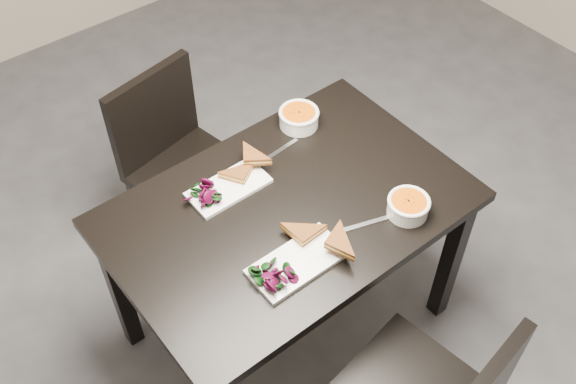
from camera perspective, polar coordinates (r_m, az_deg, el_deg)
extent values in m
plane|color=#47474C|center=(2.86, 1.05, -10.91)|extent=(5.00, 5.00, 0.00)
cube|color=black|center=(2.26, 0.00, -1.53)|extent=(1.20, 0.80, 0.04)
cube|color=black|center=(2.67, 13.79, -5.57)|extent=(0.06, 0.06, 0.71)
cube|color=black|center=(2.60, -14.28, -8.03)|extent=(0.06, 0.06, 0.71)
cube|color=black|center=(2.95, 4.12, 2.64)|extent=(0.06, 0.06, 0.71)
cube|color=black|center=(2.57, 8.79, -13.85)|extent=(0.05, 0.05, 0.41)
cube|color=black|center=(2.82, -8.30, 1.56)|extent=(0.49, 0.49, 0.04)
cube|color=black|center=(2.82, -7.95, -5.34)|extent=(0.05, 0.05, 0.41)
cube|color=black|center=(2.97, -2.95, -1.17)|extent=(0.05, 0.05, 0.41)
cube|color=black|center=(3.02, -12.66, -1.66)|extent=(0.05, 0.05, 0.41)
cube|color=black|center=(3.15, -7.75, 2.08)|extent=(0.05, 0.05, 0.41)
cube|color=black|center=(2.78, -11.49, 6.54)|extent=(0.42, 0.12, 0.40)
cube|color=white|center=(2.09, 0.81, -6.05)|extent=(0.31, 0.15, 0.02)
cylinder|color=white|center=(2.24, 10.23, -1.30)|extent=(0.14, 0.14, 0.05)
cylinder|color=#C86709|center=(2.22, 10.32, -0.90)|extent=(0.12, 0.12, 0.02)
torus|color=white|center=(2.22, 10.34, -0.78)|extent=(0.14, 0.14, 0.01)
cube|color=silver|center=(2.21, 6.97, -2.63)|extent=(0.18, 0.07, 0.00)
cube|color=white|center=(2.30, -5.11, 0.38)|extent=(0.28, 0.14, 0.01)
cylinder|color=white|center=(2.51, 0.94, 6.27)|extent=(0.15, 0.15, 0.06)
cylinder|color=#C86709|center=(2.49, 0.94, 6.70)|extent=(0.13, 0.13, 0.02)
torus|color=white|center=(2.49, 0.95, 6.82)|extent=(0.15, 0.15, 0.01)
cube|color=silver|center=(2.42, -0.79, 3.53)|extent=(0.18, 0.03, 0.00)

